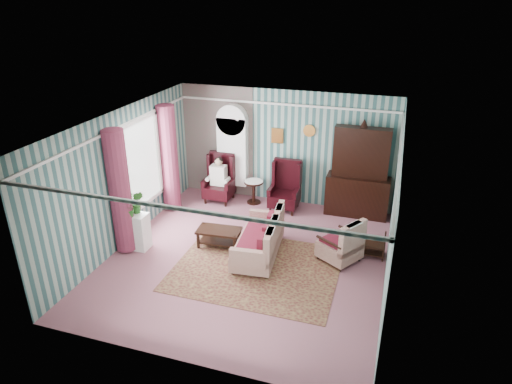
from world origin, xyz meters
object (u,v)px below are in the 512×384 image
(round_side_table, at_px, (254,192))
(plant_stand, at_px, (136,231))
(bookcase, at_px, (233,157))
(seated_woman, at_px, (219,180))
(coffee_table, at_px, (219,238))
(wingback_right, at_px, (285,187))
(sofa, at_px, (258,235))
(dresser_hutch, at_px, (360,170))
(floral_armchair, at_px, (340,240))
(nest_table, at_px, (374,244))
(wingback_left, at_px, (219,179))

(round_side_table, height_order, plant_stand, plant_stand)
(bookcase, bearing_deg, seated_woman, -122.66)
(round_side_table, xyz_separation_m, coffee_table, (-0.03, -2.31, -0.10))
(round_side_table, bearing_deg, bookcase, 159.73)
(wingback_right, height_order, sofa, wingback_right)
(dresser_hutch, relative_size, plant_stand, 2.95)
(plant_stand, bearing_deg, seated_woman, 73.78)
(dresser_hutch, bearing_deg, round_side_table, -177.36)
(dresser_hutch, relative_size, wingback_right, 1.89)
(sofa, relative_size, floral_armchair, 1.96)
(round_side_table, bearing_deg, dresser_hutch, 2.64)
(dresser_hutch, xyz_separation_m, coffee_table, (-2.63, -2.43, -0.98))
(floral_armchair, bearing_deg, sofa, 132.88)
(nest_table, distance_m, sofa, 2.41)
(wingback_left, xyz_separation_m, sofa, (1.78, -2.25, -0.16))
(seated_woman, relative_size, sofa, 0.65)
(bookcase, distance_m, round_side_table, 1.07)
(round_side_table, relative_size, plant_stand, 0.75)
(seated_woman, bearing_deg, plant_stand, -106.22)
(sofa, height_order, floral_armchair, sofa)
(seated_woman, bearing_deg, nest_table, -20.85)
(sofa, height_order, coffee_table, sofa)
(seated_woman, distance_m, floral_armchair, 3.92)
(floral_armchair, bearing_deg, round_side_table, 82.33)
(nest_table, bearing_deg, seated_woman, 159.15)
(seated_woman, relative_size, floral_armchair, 1.27)
(wingback_left, relative_size, wingback_right, 1.00)
(bookcase, height_order, round_side_table, bookcase)
(dresser_hutch, distance_m, wingback_left, 3.55)
(dresser_hutch, distance_m, nest_table, 2.11)
(seated_woman, bearing_deg, coffee_table, -68.15)
(sofa, bearing_deg, wingback_right, -4.65)
(sofa, distance_m, floral_armchair, 1.66)
(floral_armchair, xyz_separation_m, coffee_table, (-2.54, -0.22, -0.26))
(wingback_left, xyz_separation_m, seated_woman, (0.00, 0.00, -0.04))
(floral_armchair, relative_size, coffee_table, 1.01)
(seated_woman, bearing_deg, wingback_right, 0.00)
(plant_stand, bearing_deg, nest_table, 13.84)
(nest_table, xyz_separation_m, sofa, (-2.29, -0.70, 0.20))
(dresser_hutch, xyz_separation_m, seated_woman, (-3.50, -0.27, -0.59))
(dresser_hutch, height_order, plant_stand, dresser_hutch)
(round_side_table, height_order, floral_armchair, floral_armchair)
(dresser_hutch, height_order, coffee_table, dresser_hutch)
(plant_stand, bearing_deg, wingback_left, 73.78)
(nest_table, height_order, plant_stand, plant_stand)
(sofa, bearing_deg, plant_stand, 95.68)
(wingback_left, distance_m, coffee_table, 2.36)
(wingback_right, bearing_deg, nest_table, -33.75)
(wingback_right, relative_size, coffee_table, 1.35)
(seated_woman, relative_size, round_side_table, 1.97)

